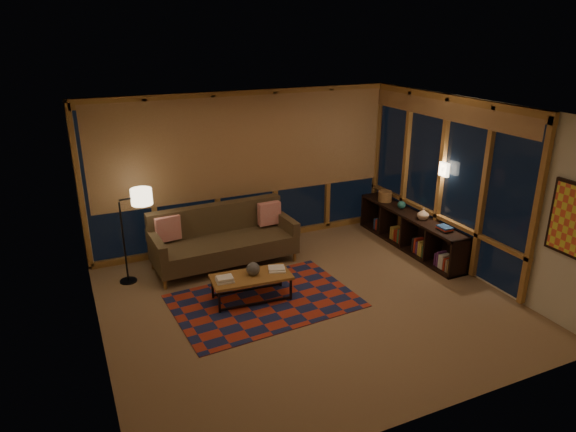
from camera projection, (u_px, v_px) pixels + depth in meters
name	position (u px, v px, depth m)	size (l,w,h in m)	color
floor	(308.00, 303.00, 7.27)	(5.50, 5.00, 0.01)	#9D7F5A
ceiling	(311.00, 111.00, 6.33)	(5.50, 5.00, 0.01)	silver
walls	(309.00, 213.00, 6.80)	(5.51, 5.01, 2.70)	beige
window_wall_back	(246.00, 170.00, 8.88)	(5.30, 0.16, 2.60)	#AF7B37
window_wall_right	(440.00, 179.00, 8.35)	(0.16, 3.70, 2.60)	#AF7B37
wall_art	(576.00, 222.00, 6.24)	(0.06, 0.74, 0.94)	#DE512C
wall_sconce	(444.00, 169.00, 8.13)	(0.12, 0.18, 0.22)	beige
sofa	(224.00, 238.00, 8.27)	(2.28, 0.92, 0.93)	#493E26
pillow_left	(168.00, 231.00, 8.06)	(0.39, 0.13, 0.39)	red
pillow_right	(269.00, 216.00, 8.70)	(0.38, 0.13, 0.38)	red
area_rug	(264.00, 301.00, 7.31)	(2.52, 1.68, 0.01)	#A8301D
coffee_table	(251.00, 288.00, 7.30)	(1.13, 0.52, 0.38)	#AF7B37
book_stack_a	(225.00, 279.00, 7.07)	(0.23, 0.18, 0.07)	white
book_stack_b	(277.00, 269.00, 7.38)	(0.24, 0.19, 0.05)	white
ceramic_pot	(253.00, 268.00, 7.23)	(0.19, 0.19, 0.19)	black
floor_lamp	(123.00, 238.00, 7.63)	(0.48, 0.31, 1.44)	black
bookshelf	(410.00, 231.00, 8.98)	(0.40, 2.55, 0.64)	black
basket	(385.00, 196.00, 9.48)	(0.25, 0.25, 0.19)	#96592E
teal_bowl	(402.00, 205.00, 9.09)	(0.15, 0.15, 0.15)	#216059
vase	(423.00, 214.00, 8.57)	(0.20, 0.20, 0.21)	tan
shelf_book_stack	(445.00, 228.00, 8.13)	(0.19, 0.26, 0.08)	white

